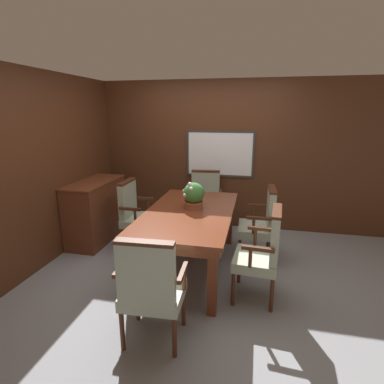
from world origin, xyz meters
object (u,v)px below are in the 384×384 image
at_px(sideboard_cabinet, 96,211).
at_px(chair_left_far, 135,212).
at_px(chair_head_near, 151,287).
at_px(chair_right_near, 263,250).
at_px(chair_right_far, 262,221).
at_px(potted_plant, 194,196).
at_px(chair_head_far, 205,198).
at_px(dining_table, 189,218).

bearing_deg(sideboard_cabinet, chair_left_far, -11.83).
relative_size(chair_head_near, chair_right_near, 1.00).
bearing_deg(chair_right_near, chair_left_far, -111.73).
bearing_deg(chair_right_far, potted_plant, -73.19).
bearing_deg(sideboard_cabinet, potted_plant, -14.97).
height_order(chair_head_far, sideboard_cabinet, chair_head_far).
relative_size(chair_head_near, chair_right_far, 1.00).
bearing_deg(chair_right_near, dining_table, -112.86).
bearing_deg(chair_head_near, chair_right_near, -139.07).
relative_size(chair_left_far, sideboard_cabinet, 0.90).
distance_m(chair_head_far, sideboard_cabinet, 1.74).
relative_size(chair_right_near, potted_plant, 3.00).
relative_size(chair_right_far, potted_plant, 3.00).
bearing_deg(potted_plant, chair_head_near, -91.95).
xyz_separation_m(chair_head_far, sideboard_cabinet, (-1.57, -0.74, -0.09)).
bearing_deg(potted_plant, sideboard_cabinet, 165.03).
xyz_separation_m(chair_right_near, chair_right_far, (-0.01, 0.87, 0.00)).
xyz_separation_m(chair_right_near, sideboard_cabinet, (-2.49, 1.02, -0.09)).
relative_size(chair_head_far, chair_right_far, 1.00).
relative_size(chair_left_far, potted_plant, 3.00).
bearing_deg(sideboard_cabinet, chair_head_far, 25.09).
relative_size(dining_table, chair_right_far, 1.90).
distance_m(chair_right_far, sideboard_cabinet, 2.49).
bearing_deg(potted_plant, chair_right_far, 18.49).
height_order(chair_right_near, sideboard_cabinet, chair_right_near).
bearing_deg(dining_table, chair_right_far, 25.20).
distance_m(chair_right_near, potted_plant, 1.11).
bearing_deg(chair_head_near, chair_head_far, -92.81).
bearing_deg(dining_table, chair_left_far, 155.06).
height_order(chair_left_far, sideboard_cabinet, chair_left_far).
bearing_deg(potted_plant, chair_left_far, 162.66).
bearing_deg(chair_right_near, sideboard_cabinet, -107.93).
xyz_separation_m(chair_right_far, sideboard_cabinet, (-2.48, 0.15, -0.09)).
height_order(chair_right_near, potted_plant, potted_plant).
bearing_deg(chair_head_near, chair_right_far, -120.22).
bearing_deg(dining_table, chair_right_near, -27.23).
distance_m(chair_left_far, chair_right_near, 1.99).
relative_size(chair_head_near, potted_plant, 3.00).
height_order(dining_table, sideboard_cabinet, sideboard_cabinet).
distance_m(chair_left_far, sideboard_cabinet, 0.73).
height_order(chair_right_far, sideboard_cabinet, chair_right_far).
height_order(chair_head_far, chair_head_near, same).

